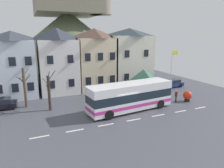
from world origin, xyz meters
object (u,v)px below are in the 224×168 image
at_px(flagpole, 172,69).
at_px(bare_tree_00, 49,92).
at_px(townhouse_02, 95,59).
at_px(public_bench, 146,90).
at_px(townhouse_03, 129,57).
at_px(townhouse_00, 14,64).
at_px(pedestrian_00, 159,93).
at_px(parked_car_01, 146,86).
at_px(townhouse_01, 58,61).
at_px(harbour_buoy, 187,96).
at_px(transit_bus, 131,97).
at_px(bus_shelter, 143,75).
at_px(bare_tree_02, 25,87).
at_px(hilltop_castle, 69,39).
at_px(pedestrian_01, 176,96).
at_px(parked_car_02, 171,83).

relative_size(flagpole, bare_tree_00, 1.37).
xyz_separation_m(townhouse_02, public_bench, (6.05, -5.63, -4.22)).
distance_m(townhouse_03, bare_tree_00, 15.98).
xyz_separation_m(townhouse_00, pedestrian_00, (17.36, -9.41, -3.62)).
bearing_deg(parked_car_01, townhouse_01, 168.54).
bearing_deg(harbour_buoy, transit_bus, 179.19).
height_order(transit_bus, flagpole, flagpole).
height_order(bus_shelter, bare_tree_02, bare_tree_02).
bearing_deg(hilltop_castle, bare_tree_00, -106.83).
relative_size(public_bench, bare_tree_02, 0.34).
bearing_deg(flagpole, parked_car_01, 116.39).
distance_m(pedestrian_00, flagpole, 4.14).
bearing_deg(bus_shelter, hilltop_castle, 100.99).
xyz_separation_m(bus_shelter, pedestrian_01, (2.99, -3.21, -2.34)).
bearing_deg(bare_tree_00, transit_bus, -23.15).
distance_m(townhouse_03, flagpole, 8.32).
xyz_separation_m(townhouse_01, hilltop_castle, (5.22, 17.06, 2.91)).
bearing_deg(townhouse_01, parked_car_01, -19.21).
xyz_separation_m(hilltop_castle, transit_bus, (0.97, -28.14, -6.05)).
xyz_separation_m(hilltop_castle, parked_car_02, (12.17, -21.38, -7.00)).
bearing_deg(parked_car_02, parked_car_01, -2.50).
xyz_separation_m(townhouse_00, public_bench, (17.58, -6.00, -3.99)).
bearing_deg(hilltop_castle, bare_tree_02, -113.89).
distance_m(townhouse_00, flagpole, 21.80).
bearing_deg(pedestrian_01, pedestrian_00, 131.38).
distance_m(townhouse_02, parked_car_02, 13.09).
distance_m(bus_shelter, bare_tree_00, 12.24).
bearing_deg(pedestrian_00, townhouse_02, 122.78).
bearing_deg(hilltop_castle, parked_car_02, -60.35).
bearing_deg(townhouse_01, public_bench, -25.80).
height_order(pedestrian_01, public_bench, pedestrian_01).
relative_size(townhouse_02, parked_car_02, 2.14).
bearing_deg(townhouse_02, transit_bus, -87.48).
relative_size(parked_car_02, bare_tree_00, 0.95).
distance_m(townhouse_01, public_bench, 13.72).
distance_m(townhouse_01, townhouse_02, 5.70).
distance_m(townhouse_02, public_bench, 9.28).
xyz_separation_m(townhouse_00, bare_tree_00, (3.63, -7.81, -2.34)).
bearing_deg(townhouse_03, public_bench, -89.84).
bearing_deg(parked_car_02, transit_bus, 28.21).
xyz_separation_m(bus_shelter, flagpole, (4.31, -0.46, 0.56)).
height_order(parked_car_02, harbour_buoy, harbour_buoy).
height_order(townhouse_02, parked_car_02, townhouse_02).
height_order(bare_tree_00, bare_tree_02, bare_tree_02).
xyz_separation_m(harbour_buoy, bare_tree_02, (-19.13, 5.90, 1.69)).
distance_m(hilltop_castle, pedestrian_01, 29.66).
xyz_separation_m(townhouse_02, parked_car_02, (11.69, -4.27, -4.07)).
relative_size(townhouse_03, harbour_buoy, 6.84).
height_order(townhouse_01, pedestrian_01, townhouse_01).
distance_m(townhouse_02, hilltop_castle, 17.36).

